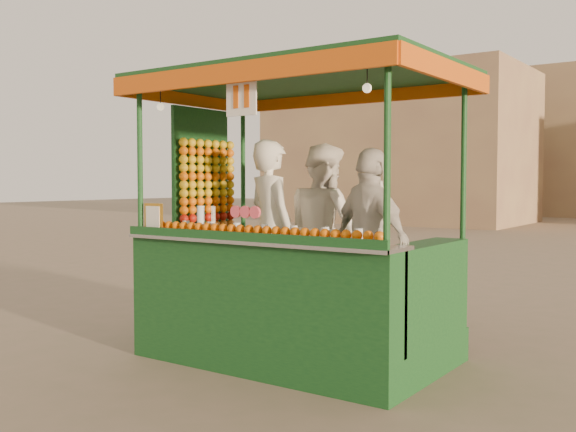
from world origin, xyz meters
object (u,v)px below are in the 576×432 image
Objects in this scene: juice_cart at (284,268)px; vendor_right at (371,241)px; vendor_middle at (324,231)px; vendor_left at (271,229)px.

juice_cart reaches higher than vendor_right.
vendor_left is at bearing 64.30° from vendor_middle.
vendor_left is at bearing 22.73° from vendor_right.
vendor_left reaches higher than vendor_right.
vendor_middle is 1.04× the size of vendor_right.
vendor_middle is 0.80m from vendor_right.
vendor_right is (0.71, -0.36, -0.04)m from vendor_middle.
juice_cart is 1.67× the size of vendor_left.
juice_cart is at bearing 110.03° from vendor_middle.
vendor_middle is at bearing 83.80° from juice_cart.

